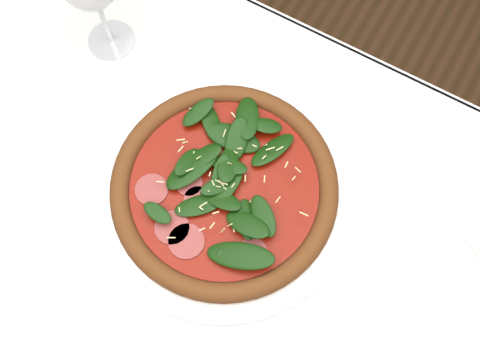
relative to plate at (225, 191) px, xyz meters
The scene contains 4 objects.
ground 0.76m from the plate, 78.91° to the right, with size 6.00×6.00×0.00m, color brown.
dining_table 0.14m from the plate, 78.91° to the right, with size 1.21×0.81×0.75m.
plate is the anchor object (origin of this frame).
pizza 0.02m from the plate, 53.13° to the right, with size 0.41×0.41×0.04m.
Camera 1 is at (0.12, -0.11, 1.47)m, focal length 40.00 mm.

